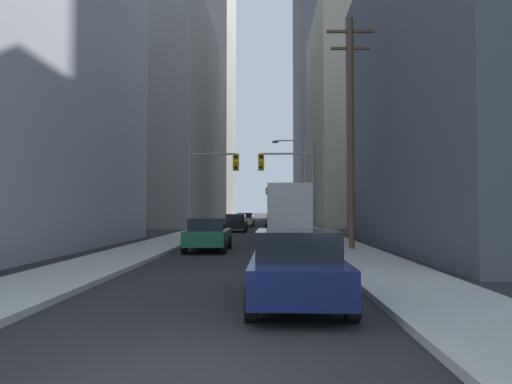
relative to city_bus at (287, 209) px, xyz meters
The scene contains 17 objects.
sidewalk_left 25.32m from the city_bus, 106.08° to the left, with size 2.71×160.00×0.15m, color #9E9E99.
sidewalk_right 24.44m from the city_bus, 84.69° to the left, with size 2.71×160.00×0.15m, color #9E9E99.
city_bus is the anchor object (origin of this frame).
sedan_navy 21.37m from the city_bus, 91.93° to the right, with size 1.95×4.22×1.52m.
sedan_green 10.49m from the city_bus, 113.07° to the right, with size 1.95×4.22×1.52m.
sedan_black 9.13m from the city_bus, 116.70° to the left, with size 1.95×4.21×1.52m.
sedan_grey 19.80m from the city_bus, 91.85° to the left, with size 1.95×4.22×1.52m.
sedan_beige 20.01m from the city_bus, 101.14° to the left, with size 1.95×4.24×1.52m.
traffic_signal_near_left 5.85m from the city_bus, 153.56° to the right, with size 3.20×0.44×6.00m.
traffic_signal_near_right 3.22m from the city_bus, 89.60° to the right, with size 3.51×0.44×6.00m.
traffic_signal_far_right 41.98m from the city_bus, 89.85° to the left, with size 3.31×0.44×6.00m.
utility_pole_right 10.74m from the city_bus, 75.46° to the right, with size 2.20×0.28×10.80m.
street_lamp_right 5.43m from the city_bus, 75.87° to the left, with size 2.69×0.32×7.50m.
building_left_mid_office 32.05m from the city_bus, 122.59° to the left, with size 14.67×26.28×26.96m, color gray.
building_left_far_tower 74.89m from the city_bus, 105.85° to the left, with size 18.55×24.07×70.68m, color gray.
building_right_mid_block 29.70m from the city_bus, 55.78° to the left, with size 22.99×19.46×24.79m, color #B7A893.
building_right_far_highrise 71.79m from the city_bus, 79.37° to the left, with size 14.23×29.72×68.94m, color #4C515B.
Camera 1 is at (1.08, -4.75, 1.94)m, focal length 31.63 mm.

